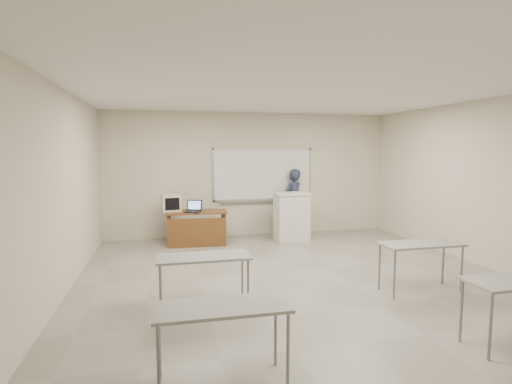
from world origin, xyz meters
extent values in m
cube|color=gray|center=(0.00, 0.00, -0.01)|extent=(7.00, 8.00, 0.01)
cube|color=white|center=(0.30, 3.97, 1.50)|extent=(2.40, 0.03, 1.20)
cube|color=#B7BABC|center=(0.30, 3.97, 2.12)|extent=(2.48, 0.04, 0.04)
cube|color=#B7BABC|center=(0.30, 3.97, 0.88)|extent=(2.48, 0.04, 0.04)
cube|color=#B7BABC|center=(-0.92, 3.97, 1.50)|extent=(0.04, 0.04, 1.28)
cube|color=#B7BABC|center=(1.52, 3.97, 1.50)|extent=(0.04, 0.04, 1.28)
cube|color=#B7BABC|center=(0.30, 3.92, 0.84)|extent=(2.16, 0.07, 0.02)
cube|color=gray|center=(-1.60, -0.50, 0.71)|extent=(1.20, 0.50, 0.03)
cylinder|color=slate|center=(-2.15, -0.70, 0.35)|extent=(0.03, 0.03, 0.70)
cylinder|color=slate|center=(-1.05, -0.70, 0.35)|extent=(0.03, 0.03, 0.70)
cylinder|color=slate|center=(-2.15, -0.30, 0.35)|extent=(0.03, 0.03, 0.70)
cylinder|color=slate|center=(-1.05, -0.30, 0.35)|extent=(0.03, 0.03, 0.70)
cube|color=gray|center=(1.60, -0.50, 0.71)|extent=(1.20, 0.50, 0.03)
cylinder|color=slate|center=(1.05, -0.70, 0.35)|extent=(0.03, 0.03, 0.70)
cylinder|color=slate|center=(2.15, -0.70, 0.35)|extent=(0.03, 0.03, 0.70)
cylinder|color=slate|center=(1.05, -0.30, 0.35)|extent=(0.03, 0.03, 0.70)
cylinder|color=slate|center=(2.15, -0.30, 0.35)|extent=(0.03, 0.03, 0.70)
cube|color=gray|center=(-1.60, -2.20, 0.71)|extent=(1.20, 0.50, 0.03)
cylinder|color=slate|center=(-2.15, -2.40, 0.35)|extent=(0.03, 0.03, 0.70)
cylinder|color=slate|center=(-1.05, -2.40, 0.35)|extent=(0.03, 0.03, 0.70)
cylinder|color=slate|center=(-2.15, -2.00, 0.35)|extent=(0.03, 0.03, 0.70)
cylinder|color=slate|center=(-1.05, -2.00, 0.35)|extent=(0.03, 0.03, 0.70)
cylinder|color=slate|center=(1.05, -2.40, 0.35)|extent=(0.03, 0.03, 0.70)
cylinder|color=slate|center=(1.05, -2.00, 0.35)|extent=(0.03, 0.03, 0.70)
cube|color=brown|center=(-1.40, 3.26, 0.73)|extent=(1.33, 0.66, 0.04)
cube|color=brown|center=(-1.40, 2.95, 0.32)|extent=(1.26, 0.03, 0.63)
cylinder|color=#452215|center=(-2.00, 2.99, 0.36)|extent=(0.06, 0.06, 0.71)
cylinder|color=#452215|center=(-0.79, 2.99, 0.36)|extent=(0.06, 0.06, 0.71)
cylinder|color=#452215|center=(-2.00, 3.53, 0.36)|extent=(0.06, 0.06, 0.71)
cylinder|color=#452215|center=(-0.79, 3.53, 0.36)|extent=(0.06, 0.06, 0.71)
cube|color=silver|center=(0.80, 3.20, 0.53)|extent=(0.75, 0.53, 1.06)
cube|color=silver|center=(0.80, 3.20, 1.09)|extent=(0.79, 0.57, 0.04)
cube|color=#BCB9A1|center=(-1.95, 3.41, 0.93)|extent=(0.39, 0.41, 0.37)
cube|color=#BCB9A1|center=(-1.95, 3.18, 0.93)|extent=(0.41, 0.04, 0.38)
cube|color=black|center=(-1.95, 3.16, 0.93)|extent=(0.31, 0.01, 0.26)
cube|color=black|center=(-1.50, 3.08, 0.76)|extent=(0.34, 0.25, 0.02)
cube|color=black|center=(-1.50, 3.07, 0.77)|extent=(0.28, 0.14, 0.01)
cube|color=black|center=(-1.50, 3.23, 0.88)|extent=(0.34, 0.07, 0.23)
cube|color=#7C8AC7|center=(-1.50, 3.22, 0.89)|extent=(0.29, 0.05, 0.18)
ellipsoid|color=#989C9F|center=(-0.85, 3.31, 0.77)|extent=(0.09, 0.06, 0.03)
cube|color=#BCB9A1|center=(0.95, 3.08, 1.12)|extent=(0.50, 0.22, 0.03)
imported|color=black|center=(1.04, 3.83, 0.81)|extent=(0.71, 0.66, 1.63)
camera|label=1|loc=(-2.06, -5.57, 2.09)|focal=28.00mm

